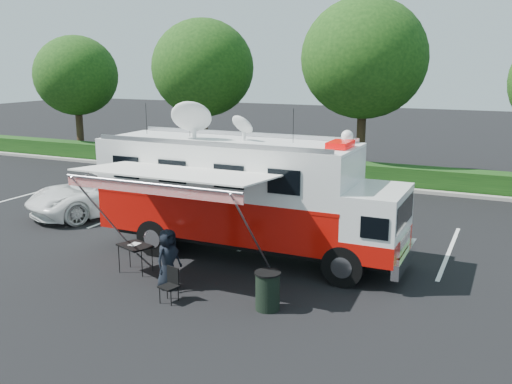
% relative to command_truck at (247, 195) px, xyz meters
% --- Properties ---
extents(ground_plane, '(120.00, 120.00, 0.00)m').
position_rel_command_truck_xyz_m(ground_plane, '(0.08, 0.00, -1.92)').
color(ground_plane, black).
rests_on(ground_plane, ground).
extents(back_border, '(60.00, 6.14, 8.87)m').
position_rel_command_truck_xyz_m(back_border, '(1.22, 12.90, 3.08)').
color(back_border, '#9E998E').
rests_on(back_border, ground_plane).
extents(stall_lines, '(24.12, 5.50, 0.01)m').
position_rel_command_truck_xyz_m(stall_lines, '(-0.42, 3.00, -1.92)').
color(stall_lines, silver).
rests_on(stall_lines, ground_plane).
extents(command_truck, '(9.34, 2.57, 4.48)m').
position_rel_command_truck_xyz_m(command_truck, '(0.00, 0.00, 0.00)').
color(command_truck, black).
rests_on(command_truck, ground_plane).
extents(awning, '(5.10, 2.63, 3.08)m').
position_rel_command_truck_xyz_m(awning, '(-0.84, -2.67, 0.97)').
color(awning, white).
rests_on(awning, ground_plane).
extents(white_suv, '(4.83, 6.39, 1.61)m').
position_rel_command_truck_xyz_m(white_suv, '(-7.36, 2.31, -1.92)').
color(white_suv, white).
rests_on(white_suv, ground_plane).
extents(person, '(0.65, 0.87, 1.60)m').
position_rel_command_truck_xyz_m(person, '(-0.74, -3.15, -1.92)').
color(person, black).
rests_on(person, ground_plane).
extents(folding_table, '(1.11, 0.95, 0.80)m').
position_rel_command_truck_xyz_m(folding_table, '(-2.23, -2.55, -1.17)').
color(folding_table, black).
rests_on(folding_table, ground_plane).
extents(folding_chair, '(0.50, 0.52, 0.85)m').
position_rel_command_truck_xyz_m(folding_chair, '(-0.24, -3.82, -1.42)').
color(folding_chair, black).
rests_on(folding_chair, ground_plane).
extents(trash_bin, '(0.63, 0.63, 0.94)m').
position_rel_command_truck_xyz_m(trash_bin, '(2.13, -3.27, -1.45)').
color(trash_bin, black).
rests_on(trash_bin, ground_plane).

